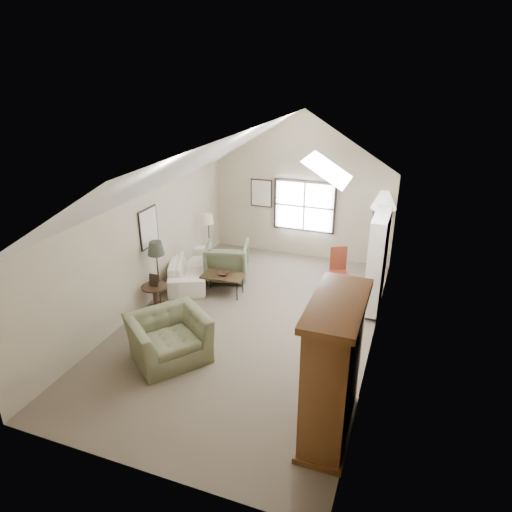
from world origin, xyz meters
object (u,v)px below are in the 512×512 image
(sofa, at_px, (189,267))
(coffee_table, at_px, (223,285))
(armchair_far, at_px, (227,261))
(side_chair, at_px, (339,270))
(armoire, at_px, (333,370))
(armchair_near, at_px, (169,338))
(side_table, at_px, (155,297))

(sofa, height_order, coffee_table, sofa)
(armchair_far, xyz_separation_m, side_chair, (2.76, 0.37, 0.04))
(armoire, height_order, armchair_near, armoire)
(sofa, distance_m, armchair_near, 3.35)
(sofa, bearing_deg, armchair_far, -92.11)
(side_chair, bearing_deg, side_table, -171.09)
(coffee_table, bearing_deg, armchair_near, -88.03)
(sofa, distance_m, armchair_far, 0.97)
(armoire, height_order, sofa, armoire)
(armoire, distance_m, coffee_table, 4.80)
(sofa, xyz_separation_m, side_table, (0.00, -1.60, -0.05))
(coffee_table, relative_size, side_table, 1.74)
(side_table, relative_size, side_chair, 0.54)
(armchair_far, height_order, coffee_table, armchair_far)
(side_table, bearing_deg, armchair_far, 65.54)
(side_table, xyz_separation_m, side_chair, (3.65, 2.33, 0.24))
(sofa, bearing_deg, side_chair, -102.89)
(side_table, bearing_deg, armoire, -27.68)
(armchair_near, distance_m, side_chair, 4.53)
(armchair_near, height_order, side_chair, side_chair)
(side_chair, bearing_deg, armchair_far, 163.96)
(armoire, relative_size, coffee_table, 2.26)
(coffee_table, bearing_deg, armoire, -46.73)
(armchair_near, bearing_deg, armchair_far, 43.79)
(armchair_far, relative_size, side_chair, 1.01)
(armoire, distance_m, armchair_near, 3.31)
(sofa, height_order, armchair_far, armchair_far)
(armoire, relative_size, sofa, 0.98)
(side_chair, bearing_deg, coffee_table, -178.35)
(sofa, xyz_separation_m, coffee_table, (1.14, -0.46, -0.08))
(armoire, height_order, side_chair, armoire)
(armoire, height_order, side_table, armoire)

